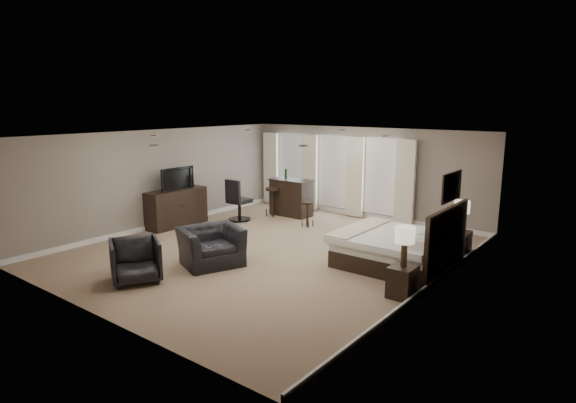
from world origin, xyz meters
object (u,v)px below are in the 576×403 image
Objects in this scene: bar_counter at (291,197)px; bar_stool_right at (308,214)px; armchair_far at (135,259)px; bed at (393,233)px; lamp_far at (461,216)px; nightstand_near at (403,281)px; nightstand_far at (459,243)px; bar_stool_left at (272,202)px; lamp_near at (404,247)px; dresser at (177,208)px; tv at (176,187)px; desk_chair at (239,200)px; armchair_near at (211,240)px.

bar_counter reaches higher than bar_stool_right.
bar_stool_right is (0.17, 5.27, -0.10)m from armchair_far.
bed is 3.12× the size of lamp_far.
nightstand_far is (0.00, 2.90, -0.00)m from nightstand_near.
bed is 5.06m from bar_stool_left.
bar_stool_left reaches higher than nightstand_near.
lamp_near reaches higher than bar_stool_right.
bar_stool_right is at bearing 155.59° from bed.
dresser is (-6.92, -2.10, -0.38)m from lamp_far.
nightstand_far is 7.28m from tv.
dresser is 1.64× the size of tv.
lamp_near is 4.88m from armchair_far.
desk_chair reaches higher than nightstand_near.
tv is (-6.92, -2.10, 0.20)m from lamp_far.
bar_stool_left reaches higher than nightstand_far.
tv reaches higher than dresser.
bar_counter is (-1.00, 6.07, 0.10)m from armchair_far.
tv is 1.81m from desk_chair.
nightstand_near is 0.44× the size of bar_counter.
dresser is at bearing -163.11° from lamp_far.
bar_stool_left is at bearing 166.26° from bar_stool_right.
bed is 3.74m from armchair_near.
nightstand_far is at bearing -9.42° from armchair_far.
desk_chair reaches higher than bar_stool_left.
bed is 3.50m from bar_stool_right.
bed is at bearing -24.41° from bar_stool_right.
bar_stool_left is (1.32, 2.47, -0.65)m from tv.
bar_counter is (-5.23, 0.79, -0.33)m from lamp_far.
bed is 3.89× the size of nightstand_near.
bed is at bearing -21.08° from bar_stool_left.
nightstand_near is 0.80× the size of bar_stool_right.
bar_counter reaches higher than nightstand_far.
bar_stool_left is at bearing 45.52° from armchair_near.
bar_stool_right is (-4.07, 2.89, -0.55)m from lamp_near.
desk_chair reaches higher than armchair_near.
nightstand_near reaches higher than nightstand_far.
lamp_far is 4.10m from bar_stool_right.
lamp_far is 5.38m from armchair_near.
tv reaches higher than nightstand_near.
bed is 2.51× the size of bar_stool_left.
armchair_far is (-4.23, -5.28, 0.18)m from nightstand_far.
armchair_far is 1.30× the size of bar_stool_right.
bar_stool_right reaches higher than nightstand_far.
bed is at bearing -11.83° from armchair_far.
bar_stool_left is at bearing -111.42° from desk_chair.
bar_counter is at bearing 171.38° from nightstand_far.
nightstand_far is 5.62m from bar_stool_left.
dresser reaches higher than armchair_far.
dresser is 4.16m from armchair_far.
bed is 3.10× the size of bar_stool_right.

